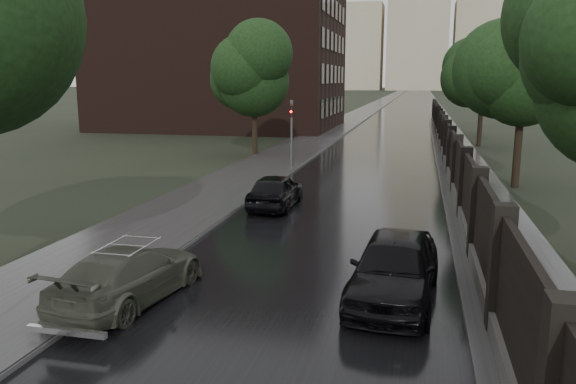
% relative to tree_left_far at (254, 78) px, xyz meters
% --- Properties ---
extents(road, '(8.00, 420.00, 0.02)m').
position_rel_tree_left_far_xyz_m(road, '(8.00, 160.00, -5.23)').
color(road, black).
rests_on(road, ground).
extents(sidewalk_left, '(4.00, 420.00, 0.16)m').
position_rel_tree_left_far_xyz_m(sidewalk_left, '(2.00, 160.00, -5.16)').
color(sidewalk_left, '#2D2D2D').
rests_on(sidewalk_left, ground).
extents(verge_right, '(3.00, 420.00, 0.08)m').
position_rel_tree_left_far_xyz_m(verge_right, '(13.50, 160.00, -5.20)').
color(verge_right, '#2D2D2D').
rests_on(verge_right, ground).
extents(fence_right, '(0.45, 75.72, 2.70)m').
position_rel_tree_left_far_xyz_m(fence_right, '(12.60, 2.01, -4.23)').
color(fence_right, '#383533').
rests_on(fence_right, ground).
extents(tree_left_far, '(4.25, 4.25, 7.39)m').
position_rel_tree_left_far_xyz_m(tree_left_far, '(0.00, 0.00, 0.00)').
color(tree_left_far, black).
rests_on(tree_left_far, ground).
extents(tree_right_b, '(4.08, 4.08, 7.01)m').
position_rel_tree_left_far_xyz_m(tree_right_b, '(15.50, -8.00, -0.29)').
color(tree_right_b, black).
rests_on(tree_right_b, ground).
extents(tree_right_c, '(4.08, 4.08, 7.01)m').
position_rel_tree_left_far_xyz_m(tree_right_c, '(15.50, 10.00, -0.29)').
color(tree_right_c, black).
rests_on(tree_right_c, ground).
extents(traffic_light, '(0.16, 0.32, 4.00)m').
position_rel_tree_left_far_xyz_m(traffic_light, '(3.70, -5.01, -2.84)').
color(traffic_light, '#59595E').
rests_on(traffic_light, ground).
extents(brick_building, '(24.00, 18.00, 20.00)m').
position_rel_tree_left_far_xyz_m(brick_building, '(-10.00, 22.00, 4.76)').
color(brick_building, black).
rests_on(brick_building, ground).
extents(stalinist_tower, '(92.00, 30.00, 159.00)m').
position_rel_tree_left_far_xyz_m(stalinist_tower, '(8.00, 270.00, 33.14)').
color(stalinist_tower, tan).
rests_on(stalinist_tower, ground).
extents(volga_sedan, '(2.36, 4.71, 1.31)m').
position_rel_tree_left_far_xyz_m(volga_sedan, '(4.40, -25.25, -4.59)').
color(volga_sedan, '#414436').
rests_on(volga_sedan, ground).
extents(hatchback_left, '(1.70, 4.16, 1.41)m').
position_rel_tree_left_far_xyz_m(hatchback_left, '(5.29, -14.94, -4.53)').
color(hatchback_left, black).
rests_on(hatchback_left, ground).
extents(car_right_near, '(2.24, 4.84, 1.61)m').
position_rel_tree_left_far_xyz_m(car_right_near, '(10.44, -23.78, -4.44)').
color(car_right_near, black).
rests_on(car_right_near, ground).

